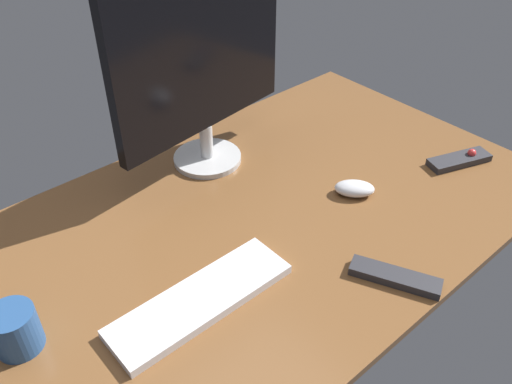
% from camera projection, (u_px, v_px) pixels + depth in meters
% --- Properties ---
extents(desk, '(1.40, 0.84, 0.02)m').
position_uv_depth(desk, '(260.00, 220.00, 1.25)').
color(desk, brown).
rests_on(desk, ground).
extents(monitor, '(0.51, 0.18, 0.50)m').
position_uv_depth(monitor, '(201.00, 62.00, 1.25)').
color(monitor, silver).
rests_on(monitor, desk).
extents(keyboard, '(0.38, 0.11, 0.02)m').
position_uv_depth(keyboard, '(201.00, 300.00, 1.03)').
color(keyboard, white).
rests_on(keyboard, desk).
extents(computer_mouse, '(0.11, 0.11, 0.03)m').
position_uv_depth(computer_mouse, '(354.00, 188.00, 1.30)').
color(computer_mouse, silver).
rests_on(computer_mouse, desk).
extents(media_remote, '(0.18, 0.11, 0.03)m').
position_uv_depth(media_remote, '(460.00, 160.00, 1.41)').
color(media_remote, '#2D2D33').
rests_on(media_remote, desk).
extents(tv_remote, '(0.12, 0.18, 0.02)m').
position_uv_depth(tv_remote, '(395.00, 277.00, 1.08)').
color(tv_remote, '#2D2D33').
rests_on(tv_remote, desk).
extents(coffee_mug, '(0.08, 0.08, 0.09)m').
position_uv_depth(coffee_mug, '(15.00, 330.00, 0.93)').
color(coffee_mug, '#28518C').
rests_on(coffee_mug, desk).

